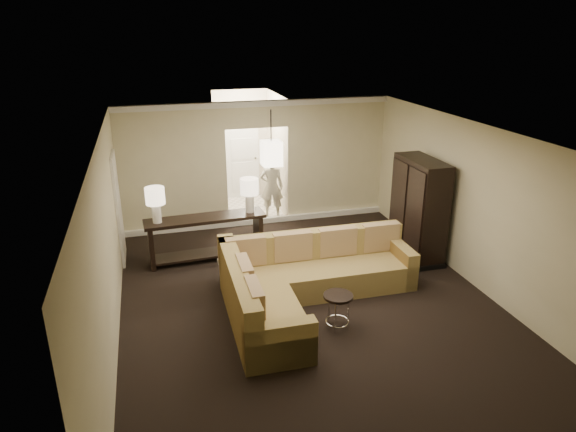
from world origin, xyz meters
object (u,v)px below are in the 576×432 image
object	(u,v)px
person	(272,184)
armoire	(418,211)
drink_table	(338,304)
coffee_table	(254,278)
console_table	(206,234)
sectional_sofa	(302,281)

from	to	relation	value
person	armoire	bearing A→B (deg)	144.40
drink_table	person	size ratio (longest dim) A/B	0.34
coffee_table	console_table	distance (m)	1.59
sectional_sofa	coffee_table	size ratio (longest dim) A/B	3.00
console_table	sectional_sofa	bearing A→B (deg)	-61.28
sectional_sofa	drink_table	distance (m)	0.90
sectional_sofa	coffee_table	xyz separation A→B (m)	(-0.67, 0.66, -0.17)
sectional_sofa	person	bearing A→B (deg)	84.01
console_table	drink_table	size ratio (longest dim) A/B	4.16
sectional_sofa	console_table	distance (m)	2.47
person	drink_table	bearing A→B (deg)	104.90
coffee_table	armoire	world-z (taller)	armoire
coffee_table	console_table	world-z (taller)	console_table
armoire	person	size ratio (longest dim) A/B	1.20
console_table	person	distance (m)	2.67
armoire	sectional_sofa	bearing A→B (deg)	-156.70
console_table	armoire	world-z (taller)	armoire
sectional_sofa	armoire	distance (m)	2.98
console_table	armoire	bearing A→B (deg)	-16.35
coffee_table	armoire	size ratio (longest dim) A/B	0.56
armoire	person	distance (m)	3.64
sectional_sofa	drink_table	world-z (taller)	sectional_sofa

